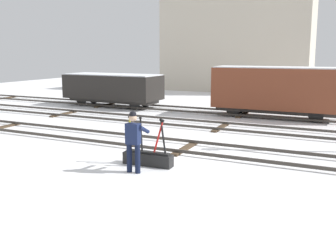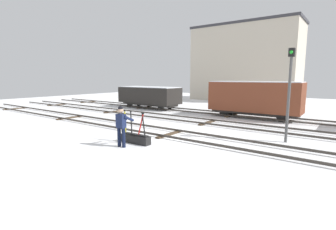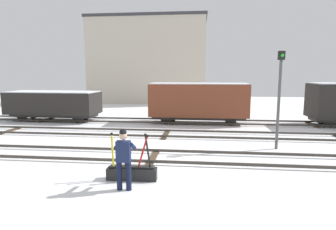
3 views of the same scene
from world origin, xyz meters
TOP-DOWN VIEW (x-y plane):
  - ground_plane at (0.00, 0.00)m, footprint 60.00×60.00m
  - track_main_line at (0.00, 0.00)m, footprint 44.00×1.94m
  - track_siding_near at (0.00, 4.07)m, footprint 44.00×1.94m
  - track_siding_far at (0.00, 7.93)m, footprint 44.00×1.94m
  - switch_lever_frame at (-0.30, -2.15)m, footprint 1.53×0.41m
  - rail_worker at (-0.33, -2.91)m, footprint 0.55×0.66m
  - signal_post at (5.04, 1.97)m, footprint 0.24×0.32m
  - apartment_building at (-3.99, 21.55)m, footprint 12.84×5.79m
  - freight_car_far_end at (1.67, 7.93)m, footprint 6.24×2.02m
  - freight_car_near_switch at (-8.19, 7.93)m, footprint 6.17×2.46m
  - perched_bird_roof_left at (1.12, 20.57)m, footprint 0.11×0.27m
  - perched_bird_roof_right at (-4.51, 21.21)m, footprint 0.24×0.27m

SIDE VIEW (x-z plane):
  - ground_plane at x=0.00m, z-range 0.00..0.00m
  - track_main_line at x=0.00m, z-range 0.02..0.20m
  - track_siding_near at x=0.00m, z-range 0.02..0.20m
  - track_siding_far at x=0.00m, z-range 0.02..0.20m
  - switch_lever_frame at x=-0.30m, z-range -0.48..0.98m
  - rail_worker at x=-0.33m, z-range 0.11..1.84m
  - freight_car_near_switch at x=-8.19m, z-range 0.18..2.20m
  - freight_car_far_end at x=1.67m, z-range 0.18..2.79m
  - signal_post at x=5.04m, z-range 0.44..4.57m
  - apartment_building at x=-3.99m, z-range 0.01..9.32m
  - perched_bird_roof_left at x=1.12m, z-range 9.31..9.44m
  - perched_bird_roof_right at x=-4.51m, z-range 9.31..9.44m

